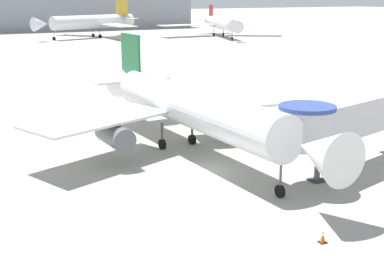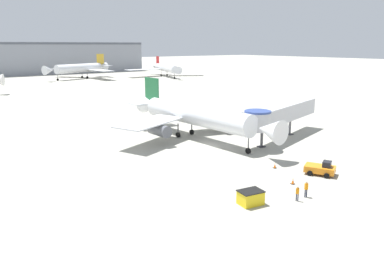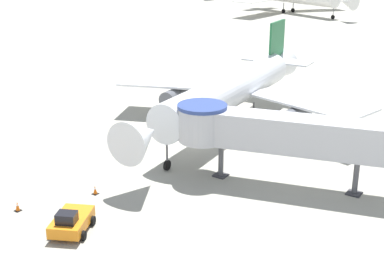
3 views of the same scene
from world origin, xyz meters
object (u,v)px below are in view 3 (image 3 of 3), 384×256
pushback_tug_orange (71,222)px  traffic_cone_apron_front (17,206)px  traffic_cone_near_nose (95,190)px  main_airplane (231,91)px  jet_bridge (299,135)px

pushback_tug_orange → traffic_cone_apron_front: bearing=154.8°
pushback_tug_orange → traffic_cone_near_nose: (-2.66, 5.11, -0.43)m
main_airplane → jet_bridge: 14.72m
main_airplane → jet_bridge: size_ratio=1.50×
main_airplane → jet_bridge: bearing=-43.5°
traffic_cone_near_nose → traffic_cone_apron_front: (-2.82, -5.17, 0.01)m
pushback_tug_orange → traffic_cone_apron_front: 5.49m
main_airplane → traffic_cone_apron_front: 25.11m
main_airplane → pushback_tug_orange: main_airplane is taller
traffic_cone_apron_front → main_airplane: bearing=80.9°
traffic_cone_near_nose → traffic_cone_apron_front: bearing=-118.6°
pushback_tug_orange → traffic_cone_near_nose: pushback_tug_orange is taller
main_airplane → pushback_tug_orange: bearing=-90.2°
main_airplane → pushback_tug_orange: 24.74m
jet_bridge → traffic_cone_near_nose: (-12.43, -9.96, -4.07)m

